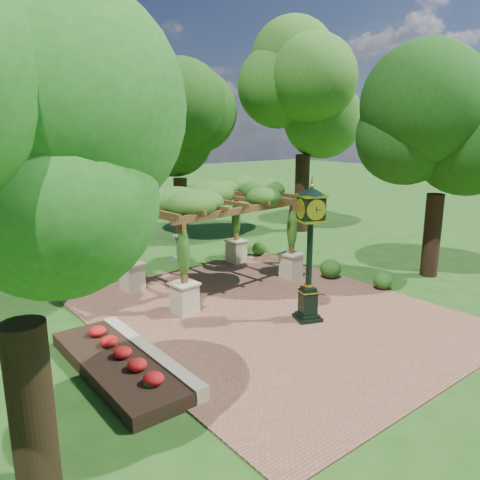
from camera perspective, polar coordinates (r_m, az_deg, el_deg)
ground at (r=14.82m, az=6.11°, el=-10.07°), size 120.00×120.00×0.00m
brick_plaza at (r=15.48m, az=3.49°, el=-8.89°), size 10.00×12.00×0.04m
border_wall at (r=12.64m, az=-11.08°, el=-13.55°), size 0.35×5.00×0.40m
flower_bed at (r=12.32m, az=-14.91°, el=-14.62°), size 1.50×5.00×0.36m
pedestal_clock at (r=14.30m, az=8.53°, el=-0.21°), size 1.09×1.09×4.26m
pergola at (r=17.57m, az=-3.22°, el=4.57°), size 6.54×4.46×3.90m
sundial at (r=21.84m, az=-7.37°, el=-1.04°), size 0.70×0.70×1.13m
shrub_front at (r=18.35m, az=17.01°, el=-4.77°), size 0.82×0.82×0.62m
shrub_mid at (r=19.17m, az=10.98°, el=-3.45°), size 1.11×1.11×0.75m
shrub_back at (r=22.27m, az=2.37°, el=-1.04°), size 0.88×0.88×0.62m
tree_north at (r=25.29m, az=-7.51°, el=13.25°), size 4.10×4.10×8.62m
tree_east_far at (r=27.60m, az=7.91°, el=17.48°), size 5.33×5.33×11.56m
tree_east_near at (r=20.05m, az=23.46°, el=12.58°), size 4.32×4.32×8.72m
tree_southwest at (r=7.54m, az=-26.74°, el=6.86°), size 3.70×3.70×7.61m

